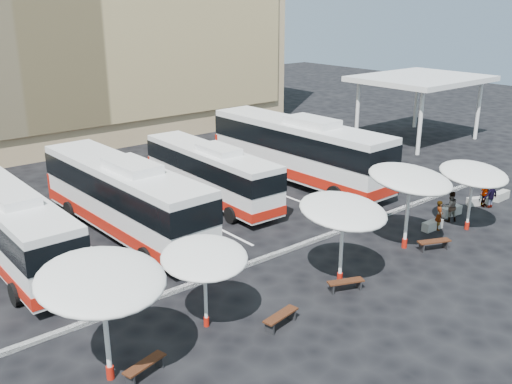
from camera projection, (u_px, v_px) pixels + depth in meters
ground at (282, 260)px, 25.42m from camera, size 120.00×120.00×0.00m
service_canopy at (421, 80)px, 45.66m from camera, size 10.00×8.00×5.20m
curb_divider at (274, 255)px, 25.76m from camera, size 34.00×0.25×0.15m
bay_lines at (184, 211)px, 31.26m from camera, size 24.15×12.00×0.01m
bus_0 at (11, 225)px, 24.51m from camera, size 2.64×11.22×3.56m
bus_1 at (124, 195)px, 27.64m from camera, size 3.14×12.44×3.93m
bus_2 at (210, 172)px, 32.35m from camera, size 2.75×10.79×3.41m
bus_3 at (298, 148)px, 35.67m from camera, size 3.35×13.51×4.27m
sunshade_0 at (101, 281)px, 16.40m from camera, size 4.11×4.15×3.94m
sunshade_1 at (204, 258)px, 19.43m from camera, size 3.89×3.92×3.14m
sunshade_2 at (343, 211)px, 22.43m from camera, size 3.79×3.84×3.67m
sunshade_3 at (410, 179)px, 25.59m from camera, size 4.69×4.72×3.96m
sunshade_4 at (474, 174)px, 27.86m from camera, size 4.10×4.13×3.44m
wood_bench_0 at (145, 366)px, 17.49m from camera, size 1.54×0.74×0.46m
wood_bench_1 at (281, 317)px, 20.16m from camera, size 1.59×0.67×0.47m
wood_bench_2 at (346, 283)px, 22.60m from camera, size 1.52×0.94×0.45m
wood_bench_3 at (434, 243)px, 26.29m from camera, size 1.60×1.02×0.48m
conc_bench_0 at (432, 225)px, 28.69m from camera, size 1.25×0.45×0.46m
conc_bench_1 at (451, 211)px, 30.60m from camera, size 1.34×0.59×0.49m
conc_bench_2 at (477, 201)px, 32.13m from camera, size 1.24×0.85×0.44m
conc_bench_3 at (501, 196)px, 32.97m from camera, size 1.30×0.45×0.49m
passenger_0 at (439, 215)px, 28.55m from camera, size 0.66×0.64×1.53m
passenger_1 at (451, 207)px, 29.61m from camera, size 0.98×0.90×1.62m
passenger_2 at (485, 193)px, 31.71m from camera, size 0.95×0.43×1.59m
passenger_3 at (491, 194)px, 31.58m from camera, size 1.10×0.76×1.56m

